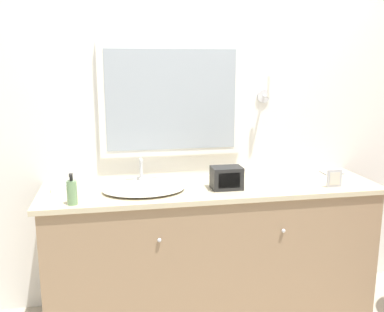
% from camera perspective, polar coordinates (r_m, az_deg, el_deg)
% --- Properties ---
extents(wall_back, '(8.00, 0.18, 2.55)m').
position_cam_1_polar(wall_back, '(2.95, 1.25, 4.98)').
color(wall_back, white).
rests_on(wall_back, ground_plane).
extents(vanity_counter, '(2.14, 0.58, 0.89)m').
position_cam_1_polar(vanity_counter, '(2.88, 2.62, -12.50)').
color(vanity_counter, '#937556').
rests_on(vanity_counter, ground_plane).
extents(sink_basin, '(0.50, 0.42, 0.16)m').
position_cam_1_polar(sink_basin, '(2.63, -6.46, -4.22)').
color(sink_basin, silver).
rests_on(sink_basin, vanity_counter).
extents(soap_bottle, '(0.06, 0.06, 0.18)m').
position_cam_1_polar(soap_bottle, '(2.44, -15.71, -4.63)').
color(soap_bottle, '#709966').
rests_on(soap_bottle, vanity_counter).
extents(appliance_box, '(0.19, 0.13, 0.14)m').
position_cam_1_polar(appliance_box, '(2.65, 4.64, -2.93)').
color(appliance_box, black).
rests_on(appliance_box, vanity_counter).
extents(picture_frame, '(0.10, 0.01, 0.11)m').
position_cam_1_polar(picture_frame, '(2.83, 18.45, -2.85)').
color(picture_frame, '#B2B2B7').
rests_on(picture_frame, vanity_counter).
extents(hand_towel_near_sink, '(0.14, 0.12, 0.04)m').
position_cam_1_polar(hand_towel_near_sink, '(2.75, -16.71, -3.88)').
color(hand_towel_near_sink, white).
rests_on(hand_towel_near_sink, vanity_counter).
extents(metal_tray, '(0.14, 0.10, 0.01)m').
position_cam_1_polar(metal_tray, '(3.19, 18.14, -2.11)').
color(metal_tray, '#ADADB2').
rests_on(metal_tray, vanity_counter).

